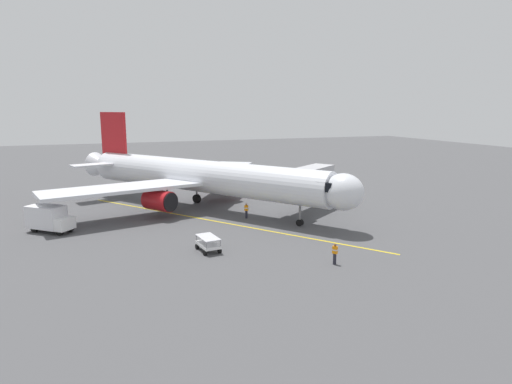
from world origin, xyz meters
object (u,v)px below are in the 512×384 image
airplane (199,176)px  jet_bridge (304,181)px  tug_portside (227,177)px  box_truck_near_nose (50,218)px  ground_crew_marshaller (335,253)px  baggage_cart_starboard_side (208,244)px  ground_crew_wing_walker (246,211)px

airplane → jet_bridge: bearing=150.7°
airplane → tug_portside: (-9.09, -18.45, -3.30)m
airplane → box_truck_near_nose: airplane is taller
airplane → ground_crew_marshaller: airplane is taller
box_truck_near_nose → baggage_cart_starboard_side: bearing=139.2°
ground_crew_marshaller → baggage_cart_starboard_side: (8.45, -6.70, -0.23)m
ground_crew_marshaller → baggage_cart_starboard_side: bearing=-38.4°
box_truck_near_nose → tug_portside: size_ratio=1.87×
ground_crew_marshaller → ground_crew_wing_walker: same height
jet_bridge → box_truck_near_nose: 27.18m
ground_crew_wing_walker → box_truck_near_nose: box_truck_near_nose is taller
ground_crew_wing_walker → baggage_cart_starboard_side: (6.87, 9.62, -0.23)m
ground_crew_wing_walker → jet_bridge: bearing=-178.5°
tug_portside → ground_crew_wing_walker: bearing=78.0°
ground_crew_marshaller → box_truck_near_nose: bearing=-39.8°
jet_bridge → tug_portside: 24.83m
box_truck_near_nose → ground_crew_wing_walker: bearing=175.3°
airplane → box_truck_near_nose: size_ratio=7.42×
ground_crew_wing_walker → baggage_cart_starboard_side: size_ratio=0.62×
tug_portside → baggage_cart_starboard_side: 36.46m
tug_portside → baggage_cart_starboard_side: size_ratio=0.92×
box_truck_near_nose → baggage_cart_starboard_side: (-13.08, 11.27, -0.73)m
airplane → jet_bridge: 12.50m
box_truck_near_nose → tug_portside: 34.22m
airplane → baggage_cart_starboard_side: 16.55m
jet_bridge → ground_crew_wing_walker: 7.65m
jet_bridge → baggage_cart_starboard_side: jet_bridge is taller
tug_portside → jet_bridge: bearing=94.2°
ground_crew_wing_walker → box_truck_near_nose: size_ratio=0.36×
box_truck_near_nose → jet_bridge: bearing=176.9°
jet_bridge → ground_crew_marshaller: (5.50, 16.49, -2.88)m
ground_crew_marshaller → ground_crew_wing_walker: 16.39m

